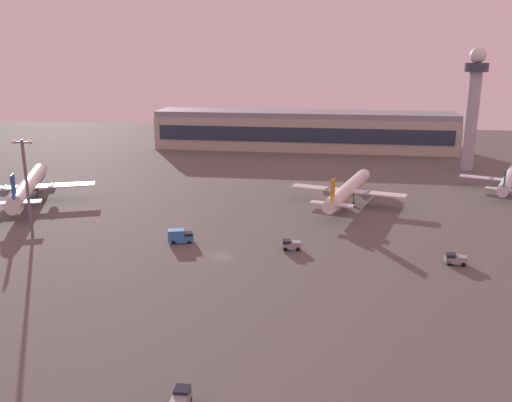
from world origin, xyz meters
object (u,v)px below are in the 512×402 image
object	(u,v)px
airplane_terminal_side	(509,180)
cargo_loader	(291,245)
airplane_taxiway_distant	(28,186)
baggage_tractor	(180,400)
airplane_near_gate	(348,190)
maintenance_van	(455,259)
apron_light_west	(26,182)
catering_truck	(180,236)
control_tower	(473,101)

from	to	relation	value
airplane_terminal_side	cargo_loader	distance (m)	86.88
airplane_taxiway_distant	baggage_tractor	bearing A→B (deg)	-72.19
airplane_terminal_side	airplane_near_gate	bearing A→B (deg)	-134.95
airplane_near_gate	maintenance_van	xyz separation A→B (m)	(20.84, -43.04, -2.85)
baggage_tractor	apron_light_west	world-z (taller)	apron_light_west
catering_truck	apron_light_west	xyz separation A→B (m)	(-34.95, -1.28, 11.57)
catering_truck	apron_light_west	size ratio (longest dim) A/B	0.27
airplane_terminal_side	catering_truck	world-z (taller)	airplane_terminal_side
control_tower	catering_truck	xyz separation A→B (m)	(-81.11, -92.04, -23.12)
airplane_taxiway_distant	baggage_tractor	xyz separation A→B (m)	(68.99, -84.71, -3.37)
control_tower	baggage_tractor	distance (m)	164.37
airplane_near_gate	catering_truck	distance (m)	53.85
maintenance_van	airplane_near_gate	bearing A→B (deg)	29.76
airplane_near_gate	baggage_tractor	distance (m)	98.08
airplane_near_gate	baggage_tractor	bearing A→B (deg)	-87.87
maintenance_van	apron_light_west	world-z (taller)	apron_light_west
control_tower	cargo_loader	size ratio (longest dim) A/B	9.81
airplane_terminal_side	catering_truck	distance (m)	105.50
airplane_terminal_side	baggage_tractor	world-z (taller)	airplane_terminal_side
control_tower	cargo_loader	world-z (taller)	control_tower
airplane_near_gate	apron_light_west	bearing A→B (deg)	-136.76
control_tower	airplane_near_gate	xyz separation A→B (m)	(-43.51, -53.57, -20.68)
airplane_terminal_side	apron_light_west	world-z (taller)	apron_light_west
control_tower	catering_truck	bearing A→B (deg)	-131.39
control_tower	airplane_near_gate	world-z (taller)	control_tower
airplane_near_gate	baggage_tractor	size ratio (longest dim) A/B	9.78
airplane_taxiway_distant	apron_light_west	size ratio (longest dim) A/B	1.98
airplane_taxiway_distant	maintenance_van	xyz separation A→B (m)	(110.87, -32.00, -3.37)
baggage_tractor	airplane_terminal_side	bearing A→B (deg)	57.90
maintenance_van	baggage_tractor	world-z (taller)	same
maintenance_van	apron_light_west	xyz separation A→B (m)	(-93.39, 3.29, 11.97)
control_tower	airplane_taxiway_distant	world-z (taller)	control_tower
airplane_taxiway_distant	airplane_terminal_side	bearing A→B (deg)	-8.06
maintenance_van	baggage_tractor	distance (m)	67.32
control_tower	baggage_tractor	size ratio (longest dim) A/B	10.28
control_tower	catering_truck	distance (m)	124.84
airplane_near_gate	cargo_loader	xyz separation A→B (m)	(-12.65, -39.41, -2.85)
cargo_loader	catering_truck	size ratio (longest dim) A/B	0.72
maintenance_van	apron_light_west	distance (m)	94.21
control_tower	apron_light_west	xyz separation A→B (m)	(-116.06, -93.32, -11.55)
baggage_tractor	cargo_loader	bearing A→B (deg)	80.21
control_tower	maintenance_van	world-z (taller)	control_tower
baggage_tractor	airplane_taxiway_distant	bearing A→B (deg)	127.84
maintenance_van	apron_light_west	bearing A→B (deg)	91.91
control_tower	airplane_near_gate	distance (m)	72.04
airplane_near_gate	catering_truck	world-z (taller)	airplane_near_gate
cargo_loader	baggage_tractor	world-z (taller)	same
airplane_near_gate	maintenance_van	distance (m)	47.91
airplane_terminal_side	cargo_loader	xyz separation A→B (m)	(-61.62, -61.19, -2.39)
airplane_near_gate	airplane_taxiway_distant	bearing A→B (deg)	-158.49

